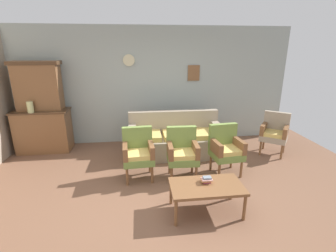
{
  "coord_description": "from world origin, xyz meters",
  "views": [
    {
      "loc": [
        -0.42,
        -3.17,
        2.21
      ],
      "look_at": [
        0.1,
        1.06,
        0.85
      ],
      "focal_mm": 26.14,
      "sensor_mm": 36.0,
      "label": 1
    }
  ],
  "objects_px": {
    "floral_couch": "(175,140)",
    "armchair_near_couch_end": "(182,151)",
    "side_cabinet": "(44,131)",
    "armchair_near_cabinet": "(226,147)",
    "coffee_table": "(207,188)",
    "wingback_chair_by_fireplace": "(275,132)",
    "vase_on_cabinet": "(30,107)",
    "armchair_by_doorway": "(138,151)",
    "book_stack_on_table": "(206,180)"
  },
  "relations": [
    {
      "from": "floral_couch",
      "to": "armchair_near_couch_end",
      "type": "bearing_deg",
      "value": -91.6
    },
    {
      "from": "floral_couch",
      "to": "coffee_table",
      "type": "height_order",
      "value": "floral_couch"
    },
    {
      "from": "floral_couch",
      "to": "armchair_near_cabinet",
      "type": "distance_m",
      "value": 1.24
    },
    {
      "from": "floral_couch",
      "to": "coffee_table",
      "type": "xyz_separation_m",
      "value": [
        0.13,
        -2.02,
        0.05
      ]
    },
    {
      "from": "side_cabinet",
      "to": "vase_on_cabinet",
      "type": "xyz_separation_m",
      "value": [
        -0.12,
        -0.18,
        0.58
      ]
    },
    {
      "from": "vase_on_cabinet",
      "to": "floral_couch",
      "type": "relative_size",
      "value": 0.12
    },
    {
      "from": "floral_couch",
      "to": "book_stack_on_table",
      "type": "relative_size",
      "value": 13.04
    },
    {
      "from": "side_cabinet",
      "to": "floral_couch",
      "type": "height_order",
      "value": "side_cabinet"
    },
    {
      "from": "armchair_by_doorway",
      "to": "armchair_near_couch_end",
      "type": "relative_size",
      "value": 1.0
    },
    {
      "from": "armchair_near_couch_end",
      "to": "wingback_chair_by_fireplace",
      "type": "height_order",
      "value": "same"
    },
    {
      "from": "coffee_table",
      "to": "armchair_near_cabinet",
      "type": "bearing_deg",
      "value": 58.85
    },
    {
      "from": "book_stack_on_table",
      "to": "vase_on_cabinet",
      "type": "bearing_deg",
      "value": 143.45
    },
    {
      "from": "side_cabinet",
      "to": "book_stack_on_table",
      "type": "relative_size",
      "value": 7.61
    },
    {
      "from": "floral_couch",
      "to": "wingback_chair_by_fireplace",
      "type": "relative_size",
      "value": 2.2
    },
    {
      "from": "armchair_near_cabinet",
      "to": "wingback_chair_by_fireplace",
      "type": "height_order",
      "value": "same"
    },
    {
      "from": "vase_on_cabinet",
      "to": "armchair_near_cabinet",
      "type": "bearing_deg",
      "value": -19.33
    },
    {
      "from": "side_cabinet",
      "to": "coffee_table",
      "type": "xyz_separation_m",
      "value": [
        2.99,
        -2.57,
        -0.09
      ]
    },
    {
      "from": "vase_on_cabinet",
      "to": "floral_couch",
      "type": "xyz_separation_m",
      "value": [
        2.98,
        -0.37,
        -0.72
      ]
    },
    {
      "from": "vase_on_cabinet",
      "to": "wingback_chair_by_fireplace",
      "type": "bearing_deg",
      "value": -6.66
    },
    {
      "from": "coffee_table",
      "to": "side_cabinet",
      "type": "bearing_deg",
      "value": 139.34
    },
    {
      "from": "armchair_near_couch_end",
      "to": "coffee_table",
      "type": "height_order",
      "value": "armchair_near_couch_end"
    },
    {
      "from": "floral_couch",
      "to": "wingback_chair_by_fireplace",
      "type": "distance_m",
      "value": 2.14
    },
    {
      "from": "armchair_near_couch_end",
      "to": "armchair_near_cabinet",
      "type": "xyz_separation_m",
      "value": [
        0.81,
        0.06,
        0.0
      ]
    },
    {
      "from": "side_cabinet",
      "to": "floral_couch",
      "type": "xyz_separation_m",
      "value": [
        2.86,
        -0.55,
        -0.14
      ]
    },
    {
      "from": "floral_couch",
      "to": "armchair_near_cabinet",
      "type": "bearing_deg",
      "value": -50.67
    },
    {
      "from": "armchair_near_cabinet",
      "to": "coffee_table",
      "type": "distance_m",
      "value": 1.26
    },
    {
      "from": "coffee_table",
      "to": "armchair_near_couch_end",
      "type": "bearing_deg",
      "value": 98.88
    },
    {
      "from": "armchair_near_couch_end",
      "to": "book_stack_on_table",
      "type": "distance_m",
      "value": 0.96
    },
    {
      "from": "floral_couch",
      "to": "armchair_near_couch_end",
      "type": "xyz_separation_m",
      "value": [
        -0.03,
        -1.01,
        0.17
      ]
    },
    {
      "from": "vase_on_cabinet",
      "to": "wingback_chair_by_fireplace",
      "type": "relative_size",
      "value": 0.26
    },
    {
      "from": "armchair_near_couch_end",
      "to": "book_stack_on_table",
      "type": "height_order",
      "value": "armchair_near_couch_end"
    },
    {
      "from": "side_cabinet",
      "to": "armchair_near_cabinet",
      "type": "distance_m",
      "value": 3.93
    },
    {
      "from": "side_cabinet",
      "to": "vase_on_cabinet",
      "type": "bearing_deg",
      "value": -124.67
    },
    {
      "from": "vase_on_cabinet",
      "to": "floral_couch",
      "type": "distance_m",
      "value": 3.09
    },
    {
      "from": "floral_couch",
      "to": "book_stack_on_table",
      "type": "xyz_separation_m",
      "value": [
        0.14,
        -1.95,
        0.14
      ]
    },
    {
      "from": "armchair_near_cabinet",
      "to": "wingback_chair_by_fireplace",
      "type": "distance_m",
      "value": 1.53
    },
    {
      "from": "side_cabinet",
      "to": "armchair_by_doorway",
      "type": "xyz_separation_m",
      "value": [
        2.07,
        -1.48,
        0.03
      ]
    },
    {
      "from": "armchair_near_cabinet",
      "to": "wingback_chair_by_fireplace",
      "type": "xyz_separation_m",
      "value": [
        1.35,
        0.72,
        0.0
      ]
    },
    {
      "from": "wingback_chair_by_fireplace",
      "to": "floral_couch",
      "type": "bearing_deg",
      "value": 173.91
    },
    {
      "from": "side_cabinet",
      "to": "wingback_chair_by_fireplace",
      "type": "bearing_deg",
      "value": -8.83
    },
    {
      "from": "wingback_chair_by_fireplace",
      "to": "coffee_table",
      "type": "bearing_deg",
      "value": -138.05
    },
    {
      "from": "side_cabinet",
      "to": "floral_couch",
      "type": "distance_m",
      "value": 2.91
    },
    {
      "from": "side_cabinet",
      "to": "armchair_by_doorway",
      "type": "height_order",
      "value": "side_cabinet"
    },
    {
      "from": "armchair_near_couch_end",
      "to": "coffee_table",
      "type": "xyz_separation_m",
      "value": [
        0.16,
        -1.01,
        -0.12
      ]
    },
    {
      "from": "vase_on_cabinet",
      "to": "armchair_near_couch_end",
      "type": "bearing_deg",
      "value": -25.01
    },
    {
      "from": "side_cabinet",
      "to": "book_stack_on_table",
      "type": "xyz_separation_m",
      "value": [
        3.0,
        -2.49,
        -0.0
      ]
    },
    {
      "from": "armchair_near_couch_end",
      "to": "armchair_near_cabinet",
      "type": "height_order",
      "value": "same"
    },
    {
      "from": "side_cabinet",
      "to": "floral_couch",
      "type": "bearing_deg",
      "value": -10.84
    },
    {
      "from": "floral_couch",
      "to": "armchair_by_doorway",
      "type": "bearing_deg",
      "value": -130.34
    },
    {
      "from": "wingback_chair_by_fireplace",
      "to": "coffee_table",
      "type": "relative_size",
      "value": 0.9
    }
  ]
}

